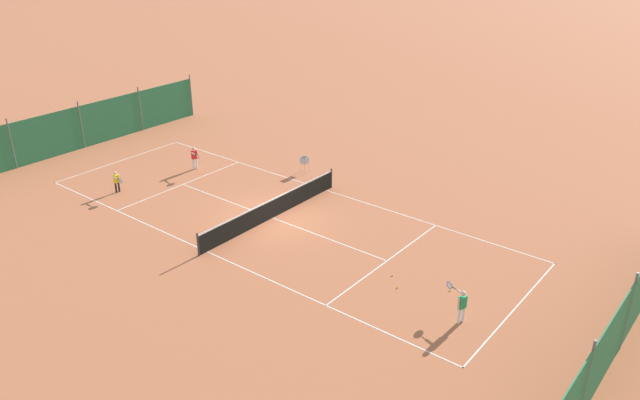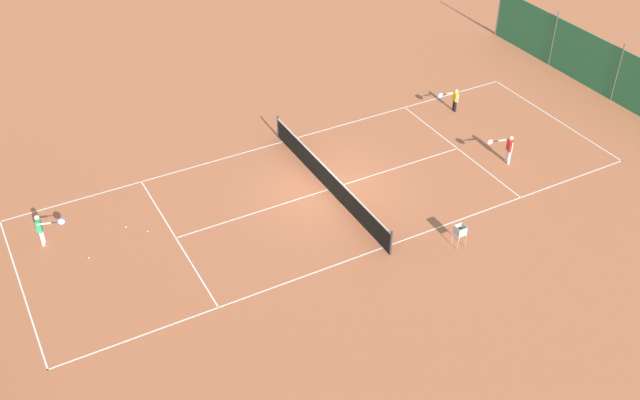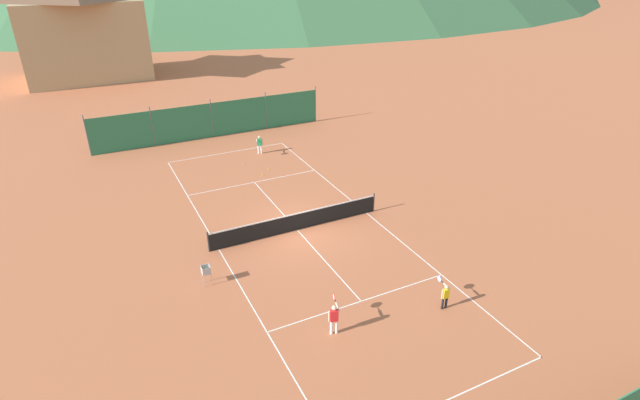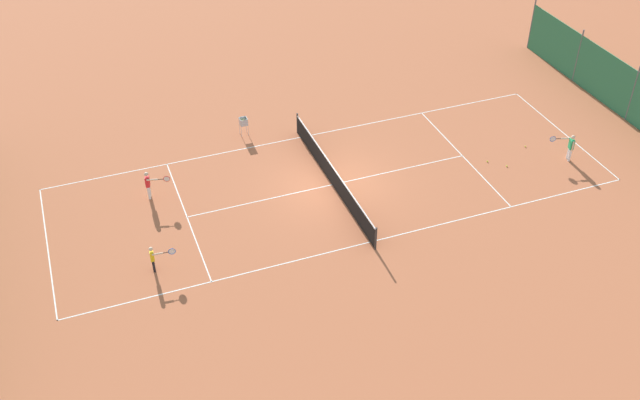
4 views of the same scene
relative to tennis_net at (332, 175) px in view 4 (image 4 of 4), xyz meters
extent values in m
plane|color=#B7603D|center=(0.00, 0.00, -0.50)|extent=(600.00, 600.00, 0.00)
cube|color=white|center=(0.00, 11.90, -0.50)|extent=(8.25, 0.05, 0.01)
cube|color=white|center=(0.00, -11.90, -0.50)|extent=(8.25, 0.05, 0.01)
cube|color=white|center=(-4.10, 0.00, -0.50)|extent=(0.05, 23.85, 0.01)
cube|color=white|center=(4.10, 0.00, -0.50)|extent=(0.05, 23.85, 0.01)
cube|color=white|center=(0.00, 6.40, -0.50)|extent=(8.20, 0.05, 0.01)
cube|color=white|center=(0.00, -6.40, -0.50)|extent=(8.20, 0.05, 0.01)
cube|color=white|center=(0.00, 0.00, -0.50)|extent=(0.05, 12.80, 0.01)
cylinder|color=#2D2D2D|center=(-4.55, 0.00, 0.03)|extent=(0.08, 0.08, 1.06)
cylinder|color=#2D2D2D|center=(4.55, 0.00, 0.03)|extent=(0.08, 0.08, 1.06)
cube|color=black|center=(0.00, 0.00, -0.04)|extent=(9.10, 0.02, 0.91)
cube|color=white|center=(0.00, 0.00, 0.43)|extent=(9.10, 0.04, 0.06)
cube|color=#2D754C|center=(0.00, 15.50, 0.80)|extent=(17.20, 0.04, 2.60)
cylinder|color=#59595E|center=(-8.60, 15.50, 0.95)|extent=(0.08, 0.08, 2.90)
cylinder|color=#59595E|center=(-4.30, 15.50, 0.95)|extent=(0.08, 0.08, 2.90)
cylinder|color=#59595E|center=(0.00, 15.50, 0.95)|extent=(0.08, 0.08, 2.90)
cylinder|color=white|center=(2.07, 10.69, -0.20)|extent=(0.11, 0.11, 0.61)
cylinder|color=white|center=(1.88, 10.75, -0.20)|extent=(0.11, 0.11, 0.61)
cube|color=#239E5B|center=(1.98, 10.72, 0.34)|extent=(0.33, 0.24, 0.47)
sphere|color=beige|center=(1.98, 10.72, 0.70)|extent=(0.19, 0.19, 0.19)
cylinder|color=beige|center=(2.15, 10.67, 0.34)|extent=(0.07, 0.07, 0.47)
cylinder|color=beige|center=(1.73, 10.55, 0.53)|extent=(0.20, 0.47, 0.07)
cylinder|color=black|center=(1.63, 10.22, 0.53)|extent=(0.09, 0.21, 0.03)
torus|color=#1E4CB2|center=(1.56, 9.99, 0.53)|extent=(0.10, 0.28, 0.28)
cylinder|color=silver|center=(1.56, 9.99, 0.53)|extent=(0.08, 0.24, 0.25)
cylinder|color=black|center=(2.64, -8.24, -0.24)|extent=(0.09, 0.09, 0.53)
cylinder|color=black|center=(2.81, -8.25, -0.24)|extent=(0.09, 0.09, 0.53)
cube|color=yellow|center=(2.73, -8.25, 0.23)|extent=(0.27, 0.17, 0.41)
sphere|color=beige|center=(2.73, -8.25, 0.54)|extent=(0.16, 0.16, 0.16)
cylinder|color=beige|center=(2.57, -8.23, 0.23)|extent=(0.06, 0.06, 0.41)
cylinder|color=beige|center=(2.91, -8.06, 0.39)|extent=(0.10, 0.41, 0.06)
cylinder|color=black|center=(2.93, -7.76, 0.39)|extent=(0.04, 0.19, 0.03)
torus|color=#1E4CB2|center=(2.95, -7.53, 0.39)|extent=(0.05, 0.28, 0.28)
cylinder|color=silver|center=(2.95, -7.53, 0.39)|extent=(0.03, 0.25, 0.25)
cylinder|color=white|center=(-1.98, -7.54, -0.20)|extent=(0.11, 0.11, 0.61)
cylinder|color=white|center=(-1.79, -7.59, -0.20)|extent=(0.11, 0.11, 0.61)
cube|color=red|center=(-1.88, -7.56, 0.34)|extent=(0.33, 0.23, 0.47)
sphere|color=beige|center=(-1.88, -7.56, 0.70)|extent=(0.19, 0.19, 0.19)
cylinder|color=beige|center=(-2.06, -7.52, 0.34)|extent=(0.07, 0.07, 0.47)
cylinder|color=beige|center=(-1.64, -7.38, 0.53)|extent=(0.18, 0.47, 0.07)
cylinder|color=black|center=(-1.56, -7.05, 0.53)|extent=(0.08, 0.22, 0.03)
torus|color=red|center=(-1.50, -6.81, 0.53)|extent=(0.09, 0.28, 0.28)
cylinder|color=silver|center=(-1.50, -6.81, 0.53)|extent=(0.07, 0.24, 0.25)
sphere|color=#CCE033|center=(1.48, 7.82, -0.47)|extent=(0.07, 0.07, 0.07)
sphere|color=#CCE033|center=(0.39, 9.50, -0.47)|extent=(0.07, 0.07, 0.07)
sphere|color=#CCE033|center=(0.85, 7.20, -0.47)|extent=(0.07, 0.07, 0.07)
cylinder|color=#B7B7BC|center=(-5.47, -2.61, -0.22)|extent=(0.02, 0.02, 0.55)
cylinder|color=#B7B7BC|center=(-5.13, -2.61, -0.22)|extent=(0.02, 0.02, 0.55)
cylinder|color=#B7B7BC|center=(-5.47, -2.27, -0.22)|extent=(0.02, 0.02, 0.55)
cylinder|color=#B7B7BC|center=(-5.13, -2.27, -0.22)|extent=(0.02, 0.02, 0.55)
cube|color=#B7B7BC|center=(-5.30, -2.44, 0.06)|extent=(0.34, 0.34, 0.02)
cube|color=#B7B7BC|center=(-5.30, -2.61, 0.22)|extent=(0.34, 0.02, 0.34)
cube|color=#B7B7BC|center=(-5.30, -2.27, 0.22)|extent=(0.34, 0.02, 0.34)
cube|color=#B7B7BC|center=(-5.47, -2.44, 0.22)|extent=(0.02, 0.34, 0.34)
cube|color=#B7B7BC|center=(-5.13, -2.44, 0.22)|extent=(0.02, 0.34, 0.34)
sphere|color=#CCE033|center=(-5.32, -2.46, 0.10)|extent=(0.07, 0.07, 0.07)
sphere|color=#CCE033|center=(-5.36, -2.31, 0.10)|extent=(0.07, 0.07, 0.07)
sphere|color=#CCE033|center=(-5.19, -2.51, 0.10)|extent=(0.07, 0.07, 0.07)
sphere|color=#CCE033|center=(-5.35, -2.47, 0.10)|extent=(0.07, 0.07, 0.07)
sphere|color=#CCE033|center=(-5.34, -2.30, 0.10)|extent=(0.07, 0.07, 0.07)
sphere|color=#CCE033|center=(-5.36, -2.38, 0.10)|extent=(0.07, 0.07, 0.07)
sphere|color=#CCE033|center=(-5.28, -2.56, 0.16)|extent=(0.07, 0.07, 0.07)
sphere|color=#CCE033|center=(-5.26, -2.53, 0.16)|extent=(0.07, 0.07, 0.07)
sphere|color=#CCE033|center=(-5.37, -2.44, 0.16)|extent=(0.07, 0.07, 0.07)
sphere|color=#CCE033|center=(-5.29, -2.34, 0.16)|extent=(0.07, 0.07, 0.07)
sphere|color=#CCE033|center=(-5.18, -2.37, 0.16)|extent=(0.07, 0.07, 0.07)
sphere|color=#CCE033|center=(-5.30, -2.45, 0.16)|extent=(0.07, 0.07, 0.07)
sphere|color=#CCE033|center=(-5.20, -2.54, 0.21)|extent=(0.07, 0.07, 0.07)
sphere|color=#CCE033|center=(-5.44, -2.44, 0.21)|extent=(0.07, 0.07, 0.07)
sphere|color=#CCE033|center=(-5.28, -2.33, 0.21)|extent=(0.07, 0.07, 0.07)
sphere|color=#CCE033|center=(-5.24, -2.41, 0.21)|extent=(0.07, 0.07, 0.07)
camera|label=1|loc=(19.16, 18.09, 12.59)|focal=35.00mm
camera|label=2|loc=(-21.19, 11.89, 16.89)|focal=42.00mm
camera|label=3|loc=(-8.73, -20.15, 12.43)|focal=28.00mm
camera|label=4|loc=(24.36, -9.78, 18.52)|focal=42.00mm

